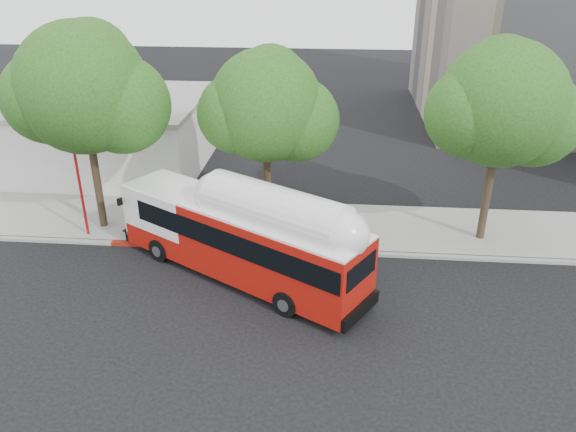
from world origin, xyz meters
name	(u,v)px	position (x,y,z in m)	size (l,w,h in m)	color
ground	(275,300)	(0.00, 0.00, 0.00)	(120.00, 120.00, 0.00)	black
sidewalk	(289,224)	(0.00, 6.50, 0.07)	(60.00, 5.00, 0.15)	gray
curb_strip	(285,250)	(0.00, 3.90, 0.07)	(60.00, 0.30, 0.15)	gray
red_curb_segment	(219,247)	(-3.00, 3.90, 0.08)	(10.00, 0.32, 0.16)	maroon
street_tree_left	(94,93)	(-8.53, 5.56, 6.60)	(6.67, 5.80, 9.74)	#2D2116
street_tree_mid	(275,110)	(-0.59, 6.06, 5.91)	(5.75, 5.00, 8.62)	#2D2116
street_tree_right	(512,108)	(9.44, 5.86, 6.26)	(6.21, 5.40, 9.18)	#2D2116
low_commercial_bldg	(73,131)	(-14.00, 14.00, 2.15)	(16.20, 10.20, 4.25)	silver
transit_bus	(241,241)	(-1.57, 1.66, 1.67)	(11.43, 8.08, 3.58)	#A2130B
signal_pole	(81,192)	(-9.39, 4.54, 2.32)	(0.13, 0.43, 4.52)	#A31211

